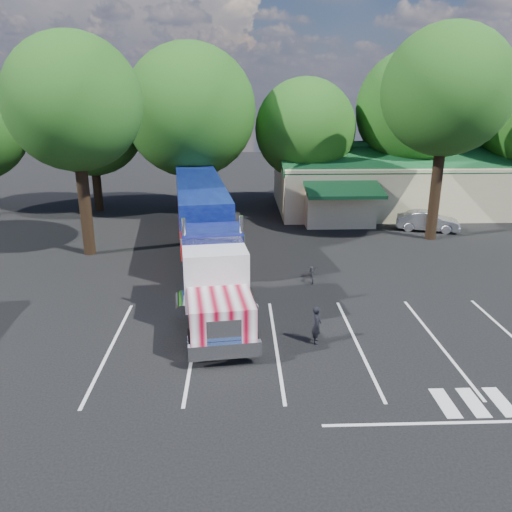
{
  "coord_description": "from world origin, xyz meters",
  "views": [
    {
      "loc": [
        -1.4,
        -23.35,
        9.39
      ],
      "look_at": [
        -0.59,
        -0.91,
        2.0
      ],
      "focal_mm": 35.0,
      "sensor_mm": 36.0,
      "label": 1
    }
  ],
  "objects_px": {
    "semi_truck": "(203,221)",
    "bicycle": "(312,272)",
    "silver_sedan": "(428,221)",
    "woman": "(317,325)"
  },
  "relations": [
    {
      "from": "semi_truck",
      "to": "bicycle",
      "type": "bearing_deg",
      "value": -33.97
    },
    {
      "from": "silver_sedan",
      "to": "semi_truck",
      "type": "bearing_deg",
      "value": 129.93
    },
    {
      "from": "woman",
      "to": "bicycle",
      "type": "relative_size",
      "value": 0.91
    },
    {
      "from": "semi_truck",
      "to": "silver_sedan",
      "type": "relative_size",
      "value": 5.05
    },
    {
      "from": "silver_sedan",
      "to": "bicycle",
      "type": "bearing_deg",
      "value": 151.56
    },
    {
      "from": "woman",
      "to": "bicycle",
      "type": "xyz_separation_m",
      "value": [
        0.82,
        6.84,
        -0.32
      ]
    },
    {
      "from": "semi_truck",
      "to": "woman",
      "type": "height_order",
      "value": "semi_truck"
    },
    {
      "from": "woman",
      "to": "silver_sedan",
      "type": "height_order",
      "value": "woman"
    },
    {
      "from": "bicycle",
      "to": "silver_sedan",
      "type": "distance_m",
      "value": 13.49
    },
    {
      "from": "woman",
      "to": "silver_sedan",
      "type": "distance_m",
      "value": 19.37
    }
  ]
}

